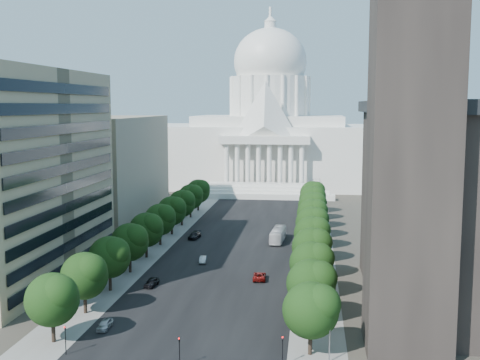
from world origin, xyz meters
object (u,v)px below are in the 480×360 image
at_px(car_red, 259,276).
at_px(city_bus, 278,235).
at_px(car_dark_a, 152,282).
at_px(car_dark_b, 195,236).
at_px(car_silver, 203,260).
at_px(car_parked, 105,325).

bearing_deg(car_red, city_bus, -95.39).
bearing_deg(car_red, car_dark_a, 16.24).
distance_m(car_red, city_bus, 33.08).
distance_m(car_dark_a, city_bus, 44.88).
height_order(car_red, car_dark_b, car_dark_b).
xyz_separation_m(car_silver, car_parked, (-7.63, -39.47, 0.04)).
relative_size(car_silver, car_red, 0.77).
xyz_separation_m(car_parked, city_bus, (22.28, 61.33, 0.96)).
distance_m(car_dark_a, car_red, 20.49).
bearing_deg(car_dark_a, car_red, 24.64).
height_order(car_dark_a, car_parked, car_dark_a).
relative_size(car_red, car_dark_b, 0.94).
height_order(car_silver, car_dark_b, car_dark_b).
xyz_separation_m(car_red, car_dark_b, (-19.35, 33.76, 0.08)).
relative_size(car_dark_b, car_parked, 1.34).
bearing_deg(car_parked, car_dark_a, 85.37).
bearing_deg(car_parked, car_dark_b, 87.51).
xyz_separation_m(car_dark_a, car_silver, (6.36, 17.79, -0.10)).
relative_size(car_dark_a, car_dark_b, 0.81).
height_order(car_parked, city_bus, city_bus).
height_order(car_dark_a, car_silver, car_dark_a).
bearing_deg(car_dark_b, car_parked, -85.27).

